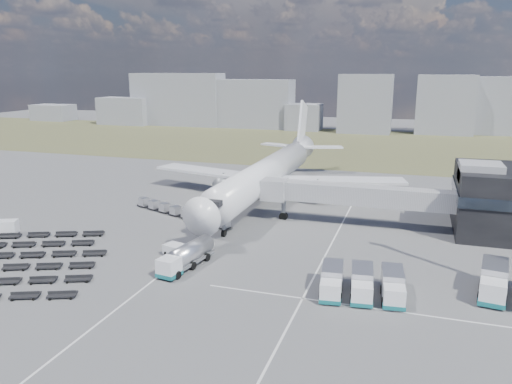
% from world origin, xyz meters
% --- Properties ---
extents(ground, '(420.00, 420.00, 0.00)m').
position_xyz_m(ground, '(0.00, 0.00, 0.00)').
color(ground, '#565659').
rests_on(ground, ground).
extents(grass_strip, '(420.00, 90.00, 0.01)m').
position_xyz_m(grass_strip, '(0.00, 110.00, 0.01)').
color(grass_strip, '#4B4B2D').
rests_on(grass_strip, ground).
extents(lane_markings, '(47.12, 110.00, 0.01)m').
position_xyz_m(lane_markings, '(9.77, 3.00, 0.01)').
color(lane_markings, silver).
rests_on(lane_markings, ground).
extents(jet_bridge, '(30.30, 3.80, 7.05)m').
position_xyz_m(jet_bridge, '(15.90, 20.42, 5.05)').
color(jet_bridge, '#939399').
rests_on(jet_bridge, ground).
extents(airliner, '(51.59, 64.53, 17.62)m').
position_xyz_m(airliner, '(0.00, 32.38, 5.29)').
color(airliner, white).
rests_on(airliner, ground).
extents(skyline, '(305.94, 24.28, 23.14)m').
position_xyz_m(skyline, '(7.47, 150.54, 9.93)').
color(skyline, gray).
rests_on(skyline, ground).
extents(fuel_tanker, '(3.90, 9.86, 3.10)m').
position_xyz_m(fuel_tanker, '(0.04, -3.97, 1.55)').
color(fuel_tanker, white).
rests_on(fuel_tanker, ground).
extents(pushback_tug, '(3.99, 2.89, 1.58)m').
position_xyz_m(pushback_tug, '(-2.90, -0.65, 0.79)').
color(pushback_tug, white).
rests_on(pushback_tug, ground).
extents(utility_van, '(4.79, 3.61, 2.33)m').
position_xyz_m(utility_van, '(-32.04, -0.96, 1.16)').
color(utility_van, white).
rests_on(utility_van, ground).
extents(catering_truck, '(4.03, 6.00, 2.55)m').
position_xyz_m(catering_truck, '(1.65, 33.60, 1.31)').
color(catering_truck, white).
rests_on(catering_truck, ground).
extents(service_trucks_near, '(9.65, 7.72, 2.72)m').
position_xyz_m(service_trucks_near, '(22.04, -5.30, 1.48)').
color(service_trucks_near, white).
rests_on(service_trucks_near, ground).
extents(uld_row, '(21.59, 9.96, 1.54)m').
position_xyz_m(uld_row, '(-10.60, 16.03, 0.92)').
color(uld_row, black).
rests_on(uld_row, ground).
extents(baggage_dollies, '(29.59, 29.86, 0.73)m').
position_xyz_m(baggage_dollies, '(-22.69, -10.39, 0.37)').
color(baggage_dollies, black).
rests_on(baggage_dollies, ground).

